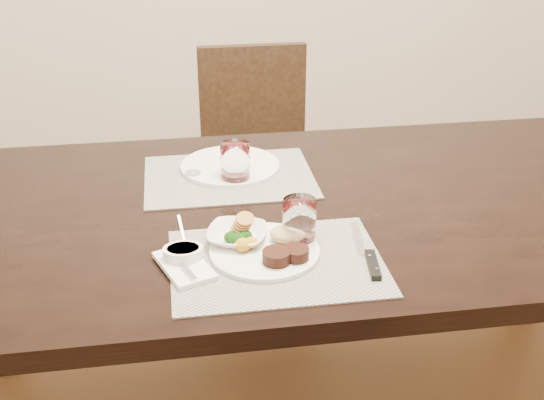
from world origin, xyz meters
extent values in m
cube|color=black|center=(0.00, 0.00, 0.72)|extent=(2.00, 1.00, 0.05)
cube|color=black|center=(0.92, 0.42, 0.35)|extent=(0.08, 0.08, 0.70)
cube|color=black|center=(0.00, 0.85, 0.43)|extent=(0.42, 0.42, 0.04)
cube|color=black|center=(-0.18, 0.67, 0.21)|extent=(0.04, 0.04, 0.41)
cube|color=black|center=(0.18, 0.67, 0.21)|extent=(0.04, 0.04, 0.41)
cube|color=black|center=(-0.18, 1.03, 0.21)|extent=(0.04, 0.04, 0.41)
cube|color=black|center=(0.18, 1.03, 0.21)|extent=(0.04, 0.04, 0.41)
cube|color=black|center=(0.00, 1.04, 0.68)|extent=(0.42, 0.04, 0.45)
cube|color=gray|center=(-0.11, -0.27, 0.75)|extent=(0.46, 0.34, 0.00)
cube|color=gray|center=(-0.17, 0.18, 0.75)|extent=(0.46, 0.34, 0.00)
cylinder|color=silver|center=(-0.14, -0.23, 0.76)|extent=(0.25, 0.25, 0.01)
cylinder|color=black|center=(-0.12, -0.29, 0.78)|extent=(0.06, 0.06, 0.03)
cylinder|color=black|center=(-0.07, -0.28, 0.78)|extent=(0.06, 0.06, 0.02)
ellipsoid|color=tan|center=(-0.08, -0.20, 0.78)|extent=(0.08, 0.07, 0.03)
ellipsoid|color=#103C0B|center=(-0.19, -0.21, 0.78)|extent=(0.04, 0.04, 0.03)
ellipsoid|color=#BD8B18|center=(-0.18, -0.23, 0.78)|extent=(0.04, 0.04, 0.03)
cube|color=white|center=(-0.31, -0.27, 0.76)|extent=(0.14, 0.18, 0.01)
cube|color=silver|center=(-0.31, -0.29, 0.77)|extent=(0.05, 0.11, 0.00)
cube|color=silver|center=(-0.31, -0.21, 0.77)|extent=(0.03, 0.05, 0.00)
cube|color=silver|center=(0.09, -0.20, 0.76)|extent=(0.04, 0.15, 0.00)
cube|color=black|center=(0.09, -0.33, 0.76)|extent=(0.04, 0.11, 0.01)
imported|color=silver|center=(-0.19, -0.18, 0.77)|extent=(0.17, 0.17, 0.03)
cylinder|color=#A26B32|center=(-0.19, -0.18, 0.79)|extent=(0.04, 0.05, 0.04)
cylinder|color=silver|center=(-0.31, -0.24, 0.77)|extent=(0.09, 0.09, 0.03)
cylinder|color=#0D3D0F|center=(-0.31, -0.24, 0.78)|extent=(0.07, 0.07, 0.01)
cube|color=silver|center=(-0.31, -0.18, 0.80)|extent=(0.01, 0.06, 0.04)
cylinder|color=white|center=(-0.05, -0.19, 0.81)|extent=(0.08, 0.08, 0.10)
cylinder|color=#3C0506|center=(-0.05, -0.19, 0.77)|extent=(0.06, 0.06, 0.03)
cylinder|color=silver|center=(-0.17, 0.24, 0.76)|extent=(0.28, 0.28, 0.01)
cylinder|color=white|center=(-0.16, 0.15, 0.81)|extent=(0.08, 0.08, 0.11)
cylinder|color=#3C0506|center=(-0.16, 0.15, 0.77)|extent=(0.07, 0.07, 0.03)
cylinder|color=white|center=(-0.27, 0.19, 0.76)|extent=(0.04, 0.04, 0.02)
cylinder|color=white|center=(-0.27, 0.19, 0.76)|extent=(0.03, 0.03, 0.01)
camera|label=1|loc=(-0.32, -1.52, 1.54)|focal=45.00mm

